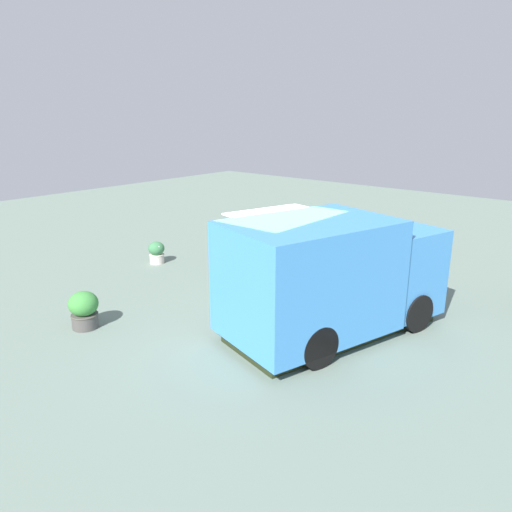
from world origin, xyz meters
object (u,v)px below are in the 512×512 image
Objects in this scene: planter_flowering_near at (84,309)px; planter_flowering_far at (157,252)px; planter_flowering_side at (229,255)px; food_truck at (331,278)px; person_customer at (254,244)px.

planter_flowering_far is (-3.97, -2.51, -0.07)m from planter_flowering_near.
planter_flowering_near reaches higher than planter_flowering_side.
food_truck is at bearing 83.93° from planter_flowering_far.
planter_flowering_side is at bearing 15.14° from person_customer.
person_customer reaches higher than planter_flowering_far.
planter_flowering_side is (-5.00, -0.42, -0.01)m from planter_flowering_near.
planter_flowering_near is 4.70m from planter_flowering_far.
food_truck is at bearing 69.14° from planter_flowering_side.
planter_flowering_far is (-0.71, -6.66, -0.85)m from food_truck.
person_customer is 1.70m from planter_flowering_side.
planter_flowering_far is at bearing -147.66° from planter_flowering_near.
food_truck reaches higher than planter_flowering_near.
person_customer is (-3.37, -5.01, -0.87)m from food_truck.
person_customer is 3.14m from planter_flowering_far.
person_customer is 6.69m from planter_flowering_near.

